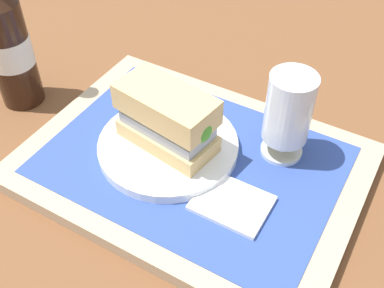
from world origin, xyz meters
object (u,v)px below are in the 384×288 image
(plate, at_px, (168,146))
(second_bottle, at_px, (8,42))
(sandwich, at_px, (168,120))
(beer_glass, at_px, (288,114))

(plate, bearing_deg, second_bottle, 179.33)
(sandwich, relative_size, beer_glass, 1.11)
(second_bottle, bearing_deg, sandwich, -0.77)
(second_bottle, bearing_deg, plate, -0.67)
(plate, distance_m, sandwich, 0.05)
(sandwich, height_order, beer_glass, beer_glass)
(second_bottle, bearing_deg, beer_glass, 9.88)
(sandwich, distance_m, beer_glass, 0.15)
(plate, xyz_separation_m, second_bottle, (-0.27, 0.00, 0.08))
(plate, bearing_deg, sandwich, -8.95)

